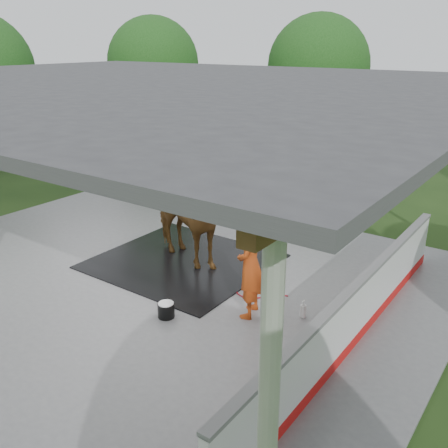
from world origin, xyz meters
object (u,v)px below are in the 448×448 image
Objects in this scene: wash_bucket at (166,310)px; dasher_board at (355,315)px; horse at (182,218)px; handler at (251,265)px.

dasher_board is at bearing 20.52° from wash_bucket.
wash_bucket is at bearing -159.48° from dasher_board.
horse reaches higher than dasher_board.
horse is 7.95× the size of wash_bucket.
handler is (-1.90, -0.19, 0.45)m from dasher_board.
dasher_board is at bearing 78.64° from handler.
horse reaches higher than wash_bucket.
horse is at bearing 122.73° from wash_bucket.
handler is at bearing 39.40° from wash_bucket.
handler is (2.47, -1.05, -0.06)m from horse.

